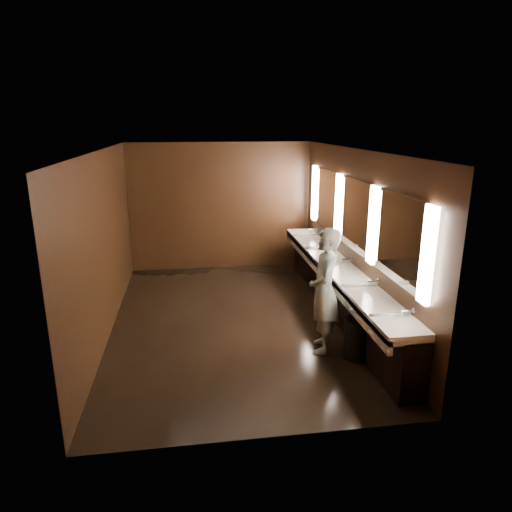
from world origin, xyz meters
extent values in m
plane|color=black|center=(0.00, 0.00, 0.00)|extent=(6.00, 6.00, 0.00)
cube|color=#2D2D2B|center=(0.00, 0.00, 2.80)|extent=(4.00, 6.00, 0.02)
cube|color=black|center=(0.00, 3.00, 1.40)|extent=(4.00, 0.02, 2.80)
cube|color=black|center=(0.00, -3.00, 1.40)|extent=(4.00, 0.02, 2.80)
cube|color=black|center=(-2.00, 0.00, 1.40)|extent=(0.02, 6.00, 2.80)
cube|color=black|center=(2.00, 0.00, 1.40)|extent=(0.02, 6.00, 2.80)
cube|color=black|center=(1.82, 0.00, 0.40)|extent=(0.36, 5.40, 0.81)
cube|color=silver|center=(1.73, 0.00, 0.85)|extent=(0.55, 5.40, 0.12)
cube|color=silver|center=(1.48, 0.00, 0.77)|extent=(0.06, 5.40, 0.18)
cylinder|color=silver|center=(1.91, -2.20, 0.99)|extent=(0.18, 0.04, 0.04)
cylinder|color=silver|center=(1.91, -1.10, 0.99)|extent=(0.18, 0.04, 0.04)
cylinder|color=silver|center=(1.91, 0.00, 0.99)|extent=(0.18, 0.04, 0.04)
cylinder|color=silver|center=(1.91, 1.10, 0.99)|extent=(0.18, 0.04, 0.04)
cylinder|color=silver|center=(1.91, 2.20, 0.99)|extent=(0.18, 0.04, 0.04)
cube|color=#FFE2CB|center=(1.97, -2.40, 1.75)|extent=(0.06, 0.22, 1.15)
cube|color=white|center=(1.99, -1.60, 1.75)|extent=(0.03, 1.32, 1.15)
cube|color=#FFE2CB|center=(1.97, -0.80, 1.75)|extent=(0.06, 0.23, 1.15)
cube|color=white|center=(1.99, 0.00, 1.75)|extent=(0.03, 1.32, 1.15)
cube|color=#FFE2CB|center=(1.97, 0.80, 1.75)|extent=(0.06, 0.23, 1.15)
cube|color=white|center=(1.99, 1.60, 1.75)|extent=(0.03, 1.32, 1.15)
cube|color=#FFE2CB|center=(1.97, 2.40, 1.75)|extent=(0.06, 0.22, 1.15)
imported|color=#99CAE5|center=(1.16, -1.17, 0.90)|extent=(0.58, 0.75, 1.81)
cylinder|color=black|center=(1.58, -1.47, 0.29)|extent=(0.41, 0.41, 0.58)
camera|label=1|loc=(-0.68, -7.02, 3.20)|focal=32.00mm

